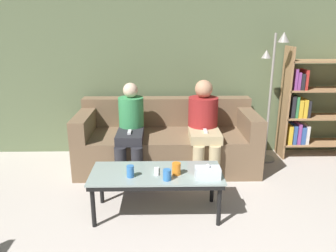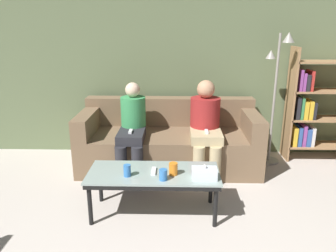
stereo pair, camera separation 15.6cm
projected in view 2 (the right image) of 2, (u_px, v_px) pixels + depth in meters
wall_back at (170, 58)px, 4.32m from camera, size 12.00×0.06×2.60m
couch at (169, 142)px, 4.11m from camera, size 2.17×0.89×0.82m
coffee_table at (154, 176)px, 3.02m from camera, size 1.21×0.51×0.42m
cup_near_left at (163, 175)px, 2.84m from camera, size 0.07×0.07×0.10m
cup_near_right at (127, 171)px, 2.91m from camera, size 0.07×0.07×0.11m
cup_far_center at (173, 169)px, 2.93m from camera, size 0.08×0.08×0.11m
tissue_box at (204, 173)px, 2.86m from camera, size 0.22×0.12×0.13m
game_remote at (154, 171)px, 3.00m from camera, size 0.04×0.15×0.02m
bookshelf at (315, 109)px, 4.23m from camera, size 0.93×0.32×1.46m
standing_lamp at (277, 86)px, 4.02m from camera, size 0.31×0.26×1.64m
seated_person_left_end at (132, 127)px, 3.82m from camera, size 0.31×0.67×1.08m
seated_person_mid_left at (206, 124)px, 3.82m from camera, size 0.35×0.67×1.11m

